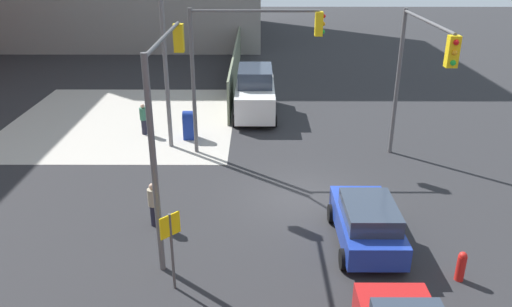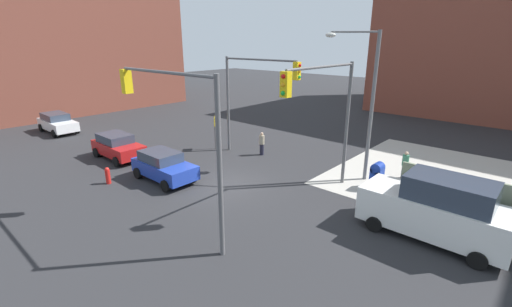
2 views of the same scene
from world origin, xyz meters
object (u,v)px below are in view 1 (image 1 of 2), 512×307
at_px(fire_hydrant, 461,266).
at_px(traffic_signal_ne_corner, 243,52).
at_px(traffic_signal_se_corner, 417,65).
at_px(traffic_signal_nw_corner, 165,97).
at_px(van_white_delivery, 255,93).
at_px(pedestrian_waiting, 144,119).
at_px(pedestrian_crossing, 154,204).
at_px(sedan_blue, 367,222).
at_px(mailbox_blue, 190,124).
at_px(street_lamp_corner, 168,49).

bearing_deg(fire_hydrant, traffic_signal_ne_corner, 34.32).
bearing_deg(fire_hydrant, traffic_signal_se_corner, -2.39).
height_order(traffic_signal_nw_corner, van_white_delivery, traffic_signal_nw_corner).
height_order(van_white_delivery, pedestrian_waiting, van_white_delivery).
bearing_deg(traffic_signal_nw_corner, van_white_delivery, -12.61).
height_order(traffic_signal_ne_corner, fire_hydrant, traffic_signal_ne_corner).
distance_m(fire_hydrant, pedestrian_crossing, 9.87).
distance_m(traffic_signal_ne_corner, sedan_blue, 9.51).
xyz_separation_m(traffic_signal_se_corner, pedestrian_waiting, (4.61, 11.90, -3.84)).
xyz_separation_m(mailbox_blue, van_white_delivery, (3.69, -3.20, 0.52)).
relative_size(street_lamp_corner, van_white_delivery, 1.48).
relative_size(mailbox_blue, pedestrian_waiting, 0.89).
bearing_deg(traffic_signal_nw_corner, sedan_blue, -99.08).
bearing_deg(traffic_signal_se_corner, street_lamp_corner, 74.96).
relative_size(mailbox_blue, van_white_delivery, 0.26).
bearing_deg(sedan_blue, traffic_signal_se_corner, -26.50).
xyz_separation_m(traffic_signal_ne_corner, fire_hydrant, (-9.50, -6.49, -4.16)).
bearing_deg(traffic_signal_ne_corner, traffic_signal_se_corner, -108.83).
relative_size(traffic_signal_se_corner, van_white_delivery, 1.20).
distance_m(fire_hydrant, van_white_delivery, 16.08).
bearing_deg(traffic_signal_se_corner, fire_hydrant, 177.61).
height_order(sedan_blue, pedestrian_waiting, sedan_blue).
xyz_separation_m(street_lamp_corner, sedan_blue, (-8.08, -7.41, -3.86)).
relative_size(street_lamp_corner, mailbox_blue, 5.59).
height_order(van_white_delivery, pedestrian_crossing, van_white_delivery).
bearing_deg(traffic_signal_ne_corner, fire_hydrant, -145.68).
relative_size(fire_hydrant, sedan_blue, 0.23).
bearing_deg(mailbox_blue, street_lamp_corner, 155.69).
xyz_separation_m(traffic_signal_nw_corner, mailbox_blue, (8.37, 0.50, -3.90)).
relative_size(mailbox_blue, fire_hydrant, 1.52).
relative_size(traffic_signal_se_corner, mailbox_blue, 4.55).
distance_m(street_lamp_corner, pedestrian_crossing, 7.92).
bearing_deg(fire_hydrant, traffic_signal_nw_corner, 72.00).
height_order(traffic_signal_ne_corner, sedan_blue, traffic_signal_ne_corner).
bearing_deg(sedan_blue, van_white_delivery, 15.49).
relative_size(pedestrian_crossing, pedestrian_waiting, 1.00).
relative_size(sedan_blue, van_white_delivery, 0.74).
distance_m(traffic_signal_se_corner, van_white_delivery, 10.51).
distance_m(traffic_signal_ne_corner, pedestrian_waiting, 6.79).
xyz_separation_m(sedan_blue, pedestrian_waiting, (9.98, 9.22, -0.02)).
bearing_deg(mailbox_blue, pedestrian_waiting, 75.96).
relative_size(traffic_signal_nw_corner, pedestrian_crossing, 4.07).
height_order(traffic_signal_ne_corner, street_lamp_corner, street_lamp_corner).
relative_size(fire_hydrant, pedestrian_waiting, 0.59).
distance_m(traffic_signal_nw_corner, pedestrian_crossing, 3.91).
relative_size(traffic_signal_nw_corner, van_white_delivery, 1.20).
bearing_deg(van_white_delivery, pedestrian_crossing, 164.05).
distance_m(street_lamp_corner, mailbox_blue, 4.19).
bearing_deg(traffic_signal_nw_corner, mailbox_blue, 3.42).
bearing_deg(traffic_signal_se_corner, traffic_signal_ne_corner, 71.17).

